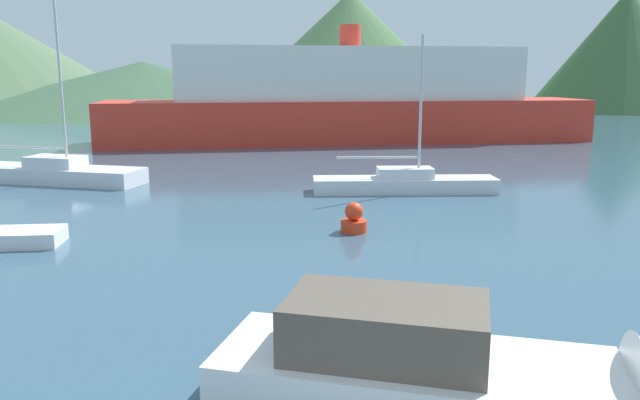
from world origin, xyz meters
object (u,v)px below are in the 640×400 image
(sailboat_middle, at_px, (406,183))
(ferry_distant, at_px, (350,101))
(buoy_marker, at_px, (355,220))
(sailboat_inner, at_px, (57,172))
(motorboat_near, at_px, (460,378))

(sailboat_middle, relative_size, ferry_distant, 0.22)
(ferry_distant, relative_size, buoy_marker, 37.38)
(buoy_marker, bearing_deg, sailboat_middle, 69.61)
(sailboat_inner, height_order, buoy_marker, sailboat_inner)
(ferry_distant, bearing_deg, motorboat_near, -99.12)
(buoy_marker, bearing_deg, ferry_distant, 87.70)
(motorboat_near, bearing_deg, buoy_marker, 109.29)
(ferry_distant, bearing_deg, buoy_marker, -101.29)
(sailboat_inner, height_order, sailboat_middle, sailboat_inner)
(motorboat_near, relative_size, sailboat_inner, 0.87)
(sailboat_inner, xyz_separation_m, buoy_marker, (13.67, -9.47, -0.08))
(motorboat_near, xyz_separation_m, buoy_marker, (-1.03, 11.06, -0.14))
(sailboat_middle, height_order, buoy_marker, sailboat_middle)
(sailboat_inner, relative_size, ferry_distant, 0.24)
(motorboat_near, distance_m, ferry_distant, 38.89)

